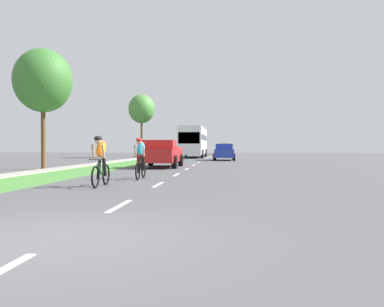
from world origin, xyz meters
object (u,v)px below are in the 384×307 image
pickup_red (162,154)px  suv_maroon (224,149)px  cyclist_lead (101,161)px  street_tree_near (43,81)px  cyclist_trailing (141,158)px  bus_white (194,141)px  sedan_blue (224,152)px  street_tree_far (142,109)px

pickup_red → suv_maroon: suv_maroon is taller
cyclist_lead → street_tree_near: street_tree_near is taller
suv_maroon → cyclist_trailing: bearing=-93.2°
pickup_red → bus_white: bus_white is taller
pickup_red → suv_maroon: (3.48, 42.28, 0.12)m
cyclist_trailing → street_tree_near: size_ratio=0.26×
pickup_red → sedan_blue: (3.71, 13.09, -0.06)m
sedan_blue → street_tree_near: (-9.76, -16.05, 4.07)m
cyclist_lead → suv_maroon: size_ratio=0.37×
sedan_blue → street_tree_near: bearing=-121.3°
cyclist_lead → cyclist_trailing: same height
bus_white → suv_maroon: bearing=79.9°
pickup_red → suv_maroon: 42.43m
bus_white → pickup_red: bearing=-90.1°
sedan_blue → cyclist_lead: bearing=-98.4°
cyclist_trailing → street_tree_near: 9.76m
cyclist_trailing → street_tree_far: bearing=102.2°
cyclist_trailing → suv_maroon: suv_maroon is taller
cyclist_trailing → street_tree_far: (-6.45, 29.78, 4.76)m
street_tree_near → suv_maroon: bearing=78.1°
bus_white → cyclist_trailing: bearing=-88.9°
cyclist_trailing → suv_maroon: bearing=86.8°
street_tree_near → pickup_red: bearing=26.1°
pickup_red → street_tree_near: size_ratio=0.77×
bus_white → street_tree_far: street_tree_far is taller
pickup_red → street_tree_far: size_ratio=0.70×
sedan_blue → pickup_red: bearing=-105.8°
cyclist_trailing → street_tree_near: street_tree_near is taller
bus_white → street_tree_near: 26.74m
cyclist_trailing → street_tree_near: (-6.70, 5.85, 4.03)m
street_tree_near → cyclist_trailing: bearing=-41.1°
pickup_red → bus_white: bearing=89.9°
street_tree_far → pickup_red: bearing=-74.5°
cyclist_lead → suv_maroon: 54.17m
suv_maroon → street_tree_near: size_ratio=0.71×
cyclist_lead → sedan_blue: (3.67, 24.86, -0.04)m
cyclist_lead → cyclist_trailing: (0.61, 2.96, 0.00)m
cyclist_lead → suv_maroon: bearing=86.4°
sedan_blue → street_tree_near: street_tree_near is taller
bus_white → street_tree_far: bearing=-161.4°
cyclist_trailing → sedan_blue: cyclist_trailing is taller
sedan_blue → suv_maroon: 29.20m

